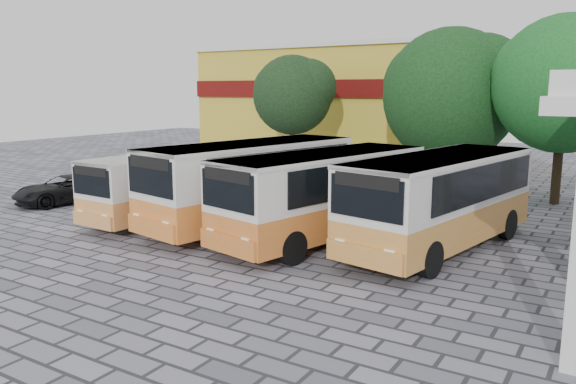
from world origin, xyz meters
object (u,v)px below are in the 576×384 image
Objects in this scene: bus_centre_left at (251,179)px; bus_centre_right at (324,190)px; parked_car at (66,189)px; bus_far_right at (441,196)px; bus_far_left at (169,181)px.

bus_centre_left reaches higher than bus_centre_right.
parked_car is at bearing -165.59° from bus_centre_right.
bus_centre_left is at bearing 18.20° from parked_car.
bus_centre_left is at bearing -173.70° from bus_centre_right.
bus_far_right is at bearing 16.45° from bus_centre_left.
bus_centre_right is (6.88, 0.20, 0.24)m from bus_far_left.
bus_centre_right is 1.95× the size of parked_car.
bus_far_left is at bearing -165.41° from bus_centre_right.
bus_centre_right is at bearing 4.69° from bus_far_left.
bus_far_right reaches higher than bus_centre_right.
bus_centre_right is at bearing 15.54° from parked_car.
bus_centre_right reaches higher than parked_car.
bus_far_right is at bearing 28.22° from bus_centre_right.
bus_far_left is 6.88m from bus_centre_right.
bus_centre_right reaches higher than bus_far_left.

